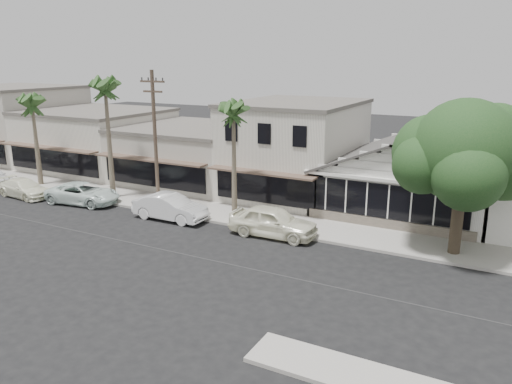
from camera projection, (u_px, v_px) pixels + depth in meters
The scene contains 16 objects.
ground at pixel (239, 266), 23.93m from camera, with size 140.00×140.00×0.00m, color black.
sidewalk_north at pixel (186, 207), 33.29m from camera, with size 90.00×3.50×0.15m, color #9E9991.
corner_shop at pixel (405, 173), 31.63m from camera, with size 10.40×8.60×5.10m.
row_building_near at pixel (296, 150), 35.96m from camera, with size 8.00×10.00×6.50m, color silver.
row_building_midnear at pixel (193, 155), 40.34m from camera, with size 10.00×10.00×4.20m, color #B2AB9F.
row_building_midfar at pixel (97, 140), 44.99m from camera, with size 11.00×10.00×5.00m, color silver.
row_building_far at pixel (15, 123), 49.73m from camera, with size 11.00×10.00×6.80m, color #B2AB9F.
utility_pole at pixel (155, 139), 31.20m from camera, with size 1.80×0.24×9.00m.
car_0 at pixel (273, 222), 27.81m from camera, with size 2.02×5.02×1.71m, color white.
car_1 at pixel (170, 207), 30.70m from camera, with size 1.67×4.80×1.58m, color white.
car_2 at pixel (83, 193), 34.14m from camera, with size 2.36×5.13×1.42m, color white.
car_3 at pixel (24, 188), 35.75m from camera, with size 1.81×4.46×1.30m, color white.
shade_tree at pixel (463, 153), 24.17m from camera, with size 7.12×6.43×7.90m.
palm_east at pixel (233, 113), 29.15m from camera, with size 2.73×2.73×7.67m.
palm_mid at pixel (105, 89), 33.45m from camera, with size 2.88×2.88×8.92m.
palm_west at pixel (32, 104), 37.46m from camera, with size 3.33×3.33×7.52m.
Camera 1 is at (11.11, -19.22, 9.65)m, focal length 35.00 mm.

